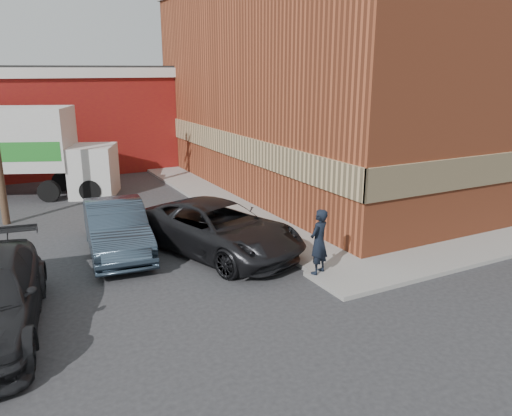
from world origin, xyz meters
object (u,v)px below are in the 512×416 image
sedan (116,228)px  box_truck (17,146)px  warehouse (23,118)px  brick_building (361,85)px  man (319,242)px  suv_a (218,229)px

sedan → box_truck: (-2.14, 8.97, 1.45)m
box_truck → warehouse: bearing=106.8°
brick_building → man: brick_building is taller
warehouse → suv_a: bearing=-76.5°
man → brick_building: bearing=-158.0°
suv_a → box_truck: (-4.86, 10.45, 1.45)m
man → suv_a: size_ratio=0.32×
sedan → suv_a: (2.72, -1.49, -0.00)m
man → sedan: bearing=-70.1°
man → box_truck: (-6.50, 13.37, 1.22)m
suv_a → box_truck: bearing=95.7°
brick_building → warehouse: 18.30m
sedan → box_truck: 9.33m
brick_building → man: 13.21m
suv_a → box_truck: box_truck is taller
man → box_truck: bearing=-88.9°
brick_building → suv_a: brick_building is taller
brick_building → suv_a: size_ratio=3.23×
warehouse → man: size_ratio=9.12×
box_truck → sedan: bearing=-54.0°
brick_building → man: size_ratio=10.22×
brick_building → warehouse: bearing=142.8°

